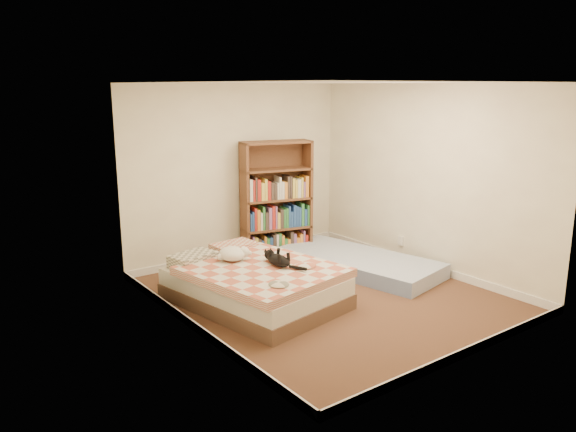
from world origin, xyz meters
TOP-DOWN VIEW (x-y plane):
  - room at (0.00, 0.00)m, footprint 3.51×4.01m
  - bed at (-0.83, 0.33)m, footprint 1.68×2.14m
  - bookshelf at (0.45, 1.70)m, footprint 1.10×0.57m
  - floor_mattress at (0.99, 0.47)m, footprint 1.43×2.37m
  - black_cat at (-0.61, 0.14)m, footprint 0.23×0.64m
  - white_dog at (-0.93, 0.58)m, footprint 0.37×0.40m

SIDE VIEW (x-z plane):
  - floor_mattress at x=0.99m, z-range 0.00..0.20m
  - bed at x=-0.83m, z-range -0.02..0.49m
  - black_cat at x=-0.61m, z-range 0.46..0.60m
  - white_dog at x=-0.93m, z-range 0.46..0.63m
  - bookshelf at x=0.45m, z-range -0.24..1.46m
  - room at x=0.00m, z-range -0.06..2.45m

